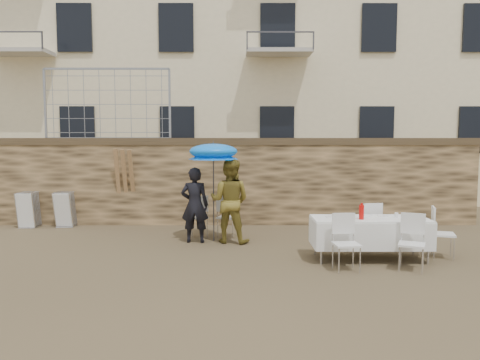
{
  "coord_description": "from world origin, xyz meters",
  "views": [
    {
      "loc": [
        0.38,
        -7.13,
        2.24
      ],
      "look_at": [
        0.4,
        2.2,
        1.4
      ],
      "focal_mm": 35.0,
      "sensor_mm": 36.0,
      "label": 1
    }
  ],
  "objects_px": {
    "table_chair_side": "(443,233)",
    "woman_dress": "(230,201)",
    "banquet_table": "(370,220)",
    "umbrella": "(213,154)",
    "soda_bottle": "(362,212)",
    "man_suit": "(195,205)",
    "couple_chair_right": "(228,216)",
    "table_chair_back": "(369,226)",
    "table_chair_front_left": "(347,243)",
    "couple_chair_left": "(197,216)",
    "chair_stack_right": "(67,208)",
    "chair_stack_left": "(32,208)",
    "table_chair_front_right": "(412,243)"
  },
  "relations": [
    {
      "from": "table_chair_side",
      "to": "woman_dress",
      "type": "bearing_deg",
      "value": 87.54
    },
    {
      "from": "banquet_table",
      "to": "umbrella",
      "type": "bearing_deg",
      "value": 152.7
    },
    {
      "from": "soda_bottle",
      "to": "table_chair_side",
      "type": "xyz_separation_m",
      "value": [
        1.6,
        0.25,
        -0.43
      ]
    },
    {
      "from": "man_suit",
      "to": "couple_chair_right",
      "type": "bearing_deg",
      "value": -139.58
    },
    {
      "from": "woman_dress",
      "to": "table_chair_back",
      "type": "xyz_separation_m",
      "value": [
        2.81,
        -0.63,
        -0.42
      ]
    },
    {
      "from": "table_chair_front_left",
      "to": "woman_dress",
      "type": "bearing_deg",
      "value": 126.9
    },
    {
      "from": "umbrella",
      "to": "couple_chair_left",
      "type": "distance_m",
      "value": 1.53
    },
    {
      "from": "banquet_table",
      "to": "table_chair_side",
      "type": "distance_m",
      "value": 1.43
    },
    {
      "from": "couple_chair_right",
      "to": "chair_stack_right",
      "type": "relative_size",
      "value": 1.04
    },
    {
      "from": "umbrella",
      "to": "table_chair_back",
      "type": "distance_m",
      "value": 3.54
    },
    {
      "from": "soda_bottle",
      "to": "umbrella",
      "type": "bearing_deg",
      "value": 148.71
    },
    {
      "from": "soda_bottle",
      "to": "banquet_table",
      "type": "bearing_deg",
      "value": 36.87
    },
    {
      "from": "soda_bottle",
      "to": "table_chair_side",
      "type": "distance_m",
      "value": 1.67
    },
    {
      "from": "umbrella",
      "to": "chair_stack_right",
      "type": "xyz_separation_m",
      "value": [
        -3.82,
        1.77,
        -1.43
      ]
    },
    {
      "from": "man_suit",
      "to": "table_chair_side",
      "type": "relative_size",
      "value": 1.69
    },
    {
      "from": "couple_chair_left",
      "to": "table_chair_side",
      "type": "distance_m",
      "value": 5.12
    },
    {
      "from": "chair_stack_right",
      "to": "table_chair_back",
      "type": "bearing_deg",
      "value": -19.7
    },
    {
      "from": "banquet_table",
      "to": "table_chair_back",
      "type": "relative_size",
      "value": 2.19
    },
    {
      "from": "table_chair_side",
      "to": "chair_stack_right",
      "type": "height_order",
      "value": "table_chair_side"
    },
    {
      "from": "woman_dress",
      "to": "umbrella",
      "type": "bearing_deg",
      "value": -0.51
    },
    {
      "from": "chair_stack_right",
      "to": "table_chair_front_left",
      "type": "bearing_deg",
      "value": -33.23
    },
    {
      "from": "man_suit",
      "to": "woman_dress",
      "type": "height_order",
      "value": "woman_dress"
    },
    {
      "from": "umbrella",
      "to": "chair_stack_right",
      "type": "bearing_deg",
      "value": 155.12
    },
    {
      "from": "couple_chair_right",
      "to": "soda_bottle",
      "type": "xyz_separation_m",
      "value": [
        2.46,
        -2.13,
        0.43
      ]
    },
    {
      "from": "umbrella",
      "to": "table_chair_side",
      "type": "height_order",
      "value": "umbrella"
    },
    {
      "from": "chair_stack_left",
      "to": "man_suit",
      "type": "bearing_deg",
      "value": -23.42
    },
    {
      "from": "umbrella",
      "to": "chair_stack_right",
      "type": "distance_m",
      "value": 4.45
    },
    {
      "from": "couple_chair_left",
      "to": "banquet_table",
      "type": "distance_m",
      "value": 3.91
    },
    {
      "from": "chair_stack_right",
      "to": "chair_stack_left",
      "type": "bearing_deg",
      "value": 180.0
    },
    {
      "from": "couple_chair_left",
      "to": "chair_stack_left",
      "type": "xyz_separation_m",
      "value": [
        -4.32,
        1.32,
        -0.02
      ]
    },
    {
      "from": "man_suit",
      "to": "table_chair_front_right",
      "type": "distance_m",
      "value": 4.44
    },
    {
      "from": "man_suit",
      "to": "table_chair_back",
      "type": "relative_size",
      "value": 1.69
    },
    {
      "from": "woman_dress",
      "to": "soda_bottle",
      "type": "bearing_deg",
      "value": 162.23
    },
    {
      "from": "woman_dress",
      "to": "man_suit",
      "type": "bearing_deg",
      "value": 15.44
    },
    {
      "from": "umbrella",
      "to": "couple_chair_left",
      "type": "relative_size",
      "value": 2.09
    },
    {
      "from": "soda_bottle",
      "to": "chair_stack_right",
      "type": "distance_m",
      "value": 7.45
    },
    {
      "from": "banquet_table",
      "to": "chair_stack_left",
      "type": "xyz_separation_m",
      "value": [
        -7.68,
        3.3,
        -0.27
      ]
    },
    {
      "from": "table_chair_back",
      "to": "chair_stack_right",
      "type": "height_order",
      "value": "table_chair_back"
    },
    {
      "from": "man_suit",
      "to": "table_chair_front_left",
      "type": "relative_size",
      "value": 1.69
    },
    {
      "from": "umbrella",
      "to": "soda_bottle",
      "type": "distance_m",
      "value": 3.38
    },
    {
      "from": "table_chair_front_left",
      "to": "chair_stack_right",
      "type": "height_order",
      "value": "table_chair_front_left"
    },
    {
      "from": "banquet_table",
      "to": "soda_bottle",
      "type": "height_order",
      "value": "soda_bottle"
    },
    {
      "from": "man_suit",
      "to": "couple_chair_left",
      "type": "height_order",
      "value": "man_suit"
    },
    {
      "from": "banquet_table",
      "to": "table_chair_front_right",
      "type": "distance_m",
      "value": 0.94
    },
    {
      "from": "woman_dress",
      "to": "chair_stack_left",
      "type": "relative_size",
      "value": 1.96
    },
    {
      "from": "table_chair_front_left",
      "to": "chair_stack_left",
      "type": "xyz_separation_m",
      "value": [
        -7.08,
        4.05,
        -0.02
      ]
    },
    {
      "from": "umbrella",
      "to": "banquet_table",
      "type": "xyz_separation_m",
      "value": [
        2.96,
        -1.53,
        -1.16
      ]
    },
    {
      "from": "man_suit",
      "to": "table_chair_front_left",
      "type": "xyz_separation_m",
      "value": [
        2.76,
        -2.18,
        -0.33
      ]
    },
    {
      "from": "table_chair_front_left",
      "to": "table_chair_front_right",
      "type": "distance_m",
      "value": 1.1
    },
    {
      "from": "man_suit",
      "to": "woman_dress",
      "type": "bearing_deg",
      "value": -177.74
    }
  ]
}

